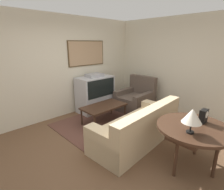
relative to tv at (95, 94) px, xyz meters
name	(u,v)px	position (x,y,z in m)	size (l,w,h in m)	color
ground_plane	(114,145)	(-0.92, -1.74, -0.53)	(12.00, 12.00, 0.00)	brown
wall_back	(59,68)	(-0.90, 0.39, 0.82)	(12.00, 0.10, 2.70)	beige
wall_right	(181,66)	(1.71, -1.74, 0.82)	(0.06, 12.00, 2.70)	beige
area_rug	(105,122)	(-0.35, -0.81, -0.53)	(2.33, 1.74, 0.01)	brown
tv	(95,94)	(0.00, 0.00, 0.00)	(1.06, 0.60, 1.13)	#B7B7BC
couch	(138,129)	(-0.48, -2.00, -0.24)	(2.13, 0.96, 0.82)	#CCB289
armchair	(136,100)	(0.94, -0.79, -0.22)	(1.01, 0.94, 1.00)	brown
coffee_table	(104,107)	(-0.37, -0.81, -0.12)	(1.13, 0.62, 0.46)	#3D2619
console_table	(194,130)	(-0.46, -3.06, 0.13)	(1.14, 1.14, 0.73)	#3D2619
table_lamp	(192,116)	(-0.71, -3.09, 0.46)	(0.28, 0.28, 0.37)	black
mantel_clock	(204,116)	(-0.21, -3.09, 0.31)	(0.17, 0.10, 0.23)	black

